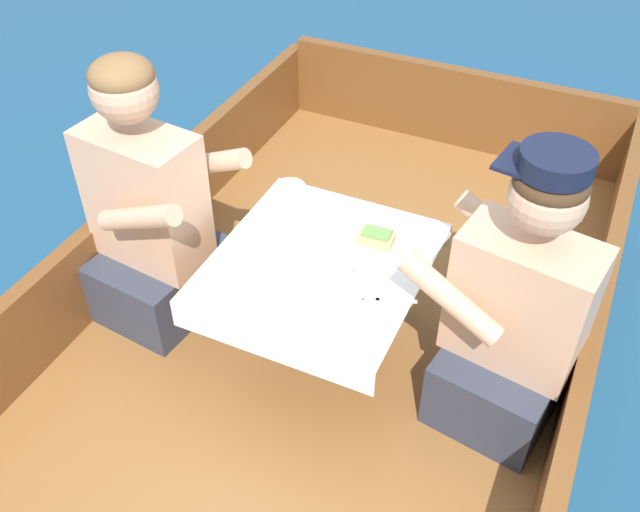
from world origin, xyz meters
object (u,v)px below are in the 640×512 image
Objects in this scene: sandwich at (376,237)px; coffee_cup_center at (235,265)px; person_starboard at (515,317)px; coffee_cup_port at (320,316)px; coffee_cup_starboard at (341,267)px; person_port at (150,218)px.

sandwich is 0.48m from coffee_cup_center.
coffee_cup_port is at bearing 38.38° from person_starboard.
coffee_cup_starboard reaches higher than coffee_cup_center.
coffee_cup_starboard is (-0.05, -0.18, -0.00)m from sandwich.
person_port is 8.61× the size of sandwich.
person_port is 1.03× the size of person_starboard.
coffee_cup_center is at bearing 164.85° from coffee_cup_port.
coffee_cup_center is at bearing -157.13° from coffee_cup_starboard.
person_starboard reaches higher than coffee_cup_center.
person_port is at bearing 12.84° from person_starboard.
person_starboard is 10.04× the size of coffee_cup_center.
person_starboard is at bearing 12.53° from coffee_cup_center.
coffee_cup_starboard is at bearing 22.87° from coffee_cup_center.
sandwich is 0.41m from coffee_cup_port.
coffee_cup_center is at bearing -139.13° from sandwich.
coffee_cup_center is at bearing -9.75° from person_port.
person_port is 1.28m from person_starboard.
sandwich is at bearing -4.06° from person_starboard.
coffee_cup_starboard is 0.34m from coffee_cup_center.
person_port is at bearing 163.86° from coffee_cup_center.
coffee_cup_center is (-0.35, 0.09, -0.00)m from coffee_cup_port.
person_starboard is 0.52m from sandwich.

